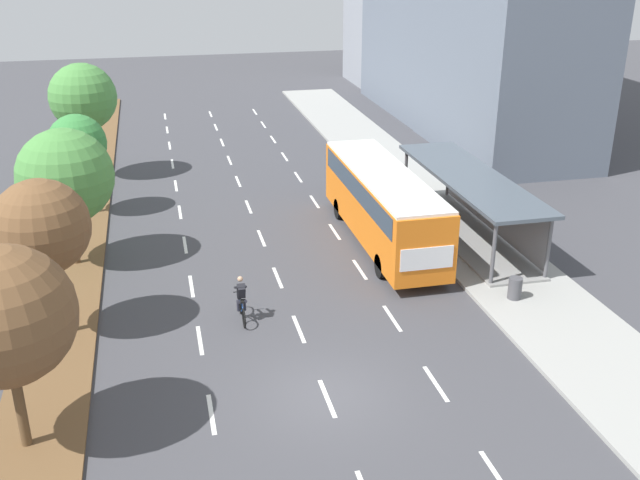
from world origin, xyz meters
The scene contains 15 objects.
ground_plane centered at (0.00, 0.00, 0.00)m, with size 140.00×140.00×0.00m, color #424247.
median_strip centered at (-8.30, 20.00, 0.06)m, with size 2.60×52.00×0.12m, color brown.
sidewalk_right centered at (9.25, 20.00, 0.07)m, with size 4.50×52.00×0.15m, color #9E9E99.
lane_divider_left centered at (-3.50, 17.24, 0.00)m, with size 0.14×45.47×0.01m.
lane_divider_center centered at (0.00, 17.24, 0.00)m, with size 0.14×45.47×0.01m.
lane_divider_right centered at (3.50, 17.24, 0.00)m, with size 0.14×45.47×0.01m.
bus_shelter centered at (9.53, 10.86, 1.87)m, with size 2.90×11.26×2.86m.
bus centered at (5.25, 11.14, 2.07)m, with size 2.54×11.29×3.37m.
cyclist centered at (-1.87, 5.31, 0.79)m, with size 0.46×1.82×1.71m.
median_tree_nearest centered at (-8.55, -0.53, 4.08)m, with size 3.71×3.71×5.82m.
median_tree_second centered at (-8.32, 5.59, 4.11)m, with size 3.22×3.22×5.61m.
median_tree_third centered at (-8.09, 11.71, 3.94)m, with size 3.91×3.91×5.79m.
median_tree_fourth centered at (-8.09, 17.82, 3.70)m, with size 2.81×2.81×5.00m.
median_tree_fifth centered at (-8.09, 23.94, 4.71)m, with size 3.70×3.70×6.46m.
trash_bin centered at (8.45, 4.41, 0.57)m, with size 0.52×0.52×0.85m, color #4C4C51.
Camera 1 is at (-4.41, -18.27, 13.00)m, focal length 41.15 mm.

